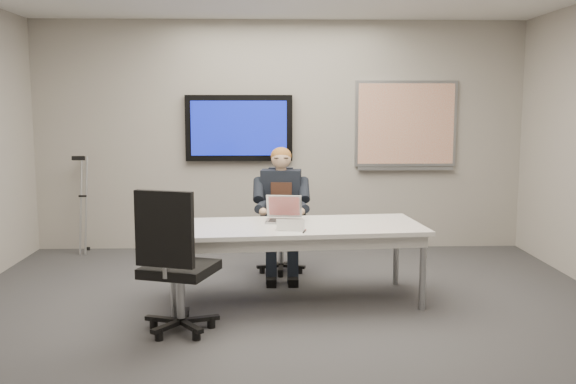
{
  "coord_description": "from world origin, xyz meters",
  "views": [
    {
      "loc": [
        -0.14,
        -4.9,
        1.77
      ],
      "look_at": [
        0.04,
        0.93,
        0.98
      ],
      "focal_mm": 40.0,
      "sensor_mm": 36.0,
      "label": 1
    }
  ],
  "objects_px": {
    "office_chair_near": "(177,289)",
    "laptop": "(284,215)",
    "conference_table": "(295,234)",
    "seated_person": "(281,226)",
    "office_chair_far": "(283,242)"
  },
  "relations": [
    {
      "from": "office_chair_near",
      "to": "laptop",
      "type": "xyz_separation_m",
      "value": [
        0.86,
        1.02,
        0.4
      ]
    },
    {
      "from": "conference_table",
      "to": "seated_person",
      "type": "distance_m",
      "value": 0.83
    },
    {
      "from": "conference_table",
      "to": "seated_person",
      "type": "bearing_deg",
      "value": 92.0
    },
    {
      "from": "office_chair_near",
      "to": "seated_person",
      "type": "bearing_deg",
      "value": -98.97
    },
    {
      "from": "office_chair_far",
      "to": "office_chair_near",
      "type": "distance_m",
      "value": 2.08
    },
    {
      "from": "office_chair_far",
      "to": "laptop",
      "type": "relative_size",
      "value": 2.77
    },
    {
      "from": "office_chair_near",
      "to": "seated_person",
      "type": "xyz_separation_m",
      "value": [
        0.84,
        1.65,
        0.18
      ]
    },
    {
      "from": "laptop",
      "to": "conference_table",
      "type": "bearing_deg",
      "value": -56.16
    },
    {
      "from": "conference_table",
      "to": "office_chair_far",
      "type": "bearing_deg",
      "value": 89.49
    },
    {
      "from": "conference_table",
      "to": "office_chair_near",
      "type": "height_order",
      "value": "office_chair_near"
    },
    {
      "from": "office_chair_far",
      "to": "office_chair_near",
      "type": "height_order",
      "value": "office_chair_near"
    },
    {
      "from": "laptop",
      "to": "office_chair_far",
      "type": "bearing_deg",
      "value": 98.46
    },
    {
      "from": "conference_table",
      "to": "office_chair_near",
      "type": "bearing_deg",
      "value": -144.35
    },
    {
      "from": "office_chair_near",
      "to": "conference_table",
      "type": "bearing_deg",
      "value": -120.88
    },
    {
      "from": "conference_table",
      "to": "laptop",
      "type": "distance_m",
      "value": 0.26
    }
  ]
}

